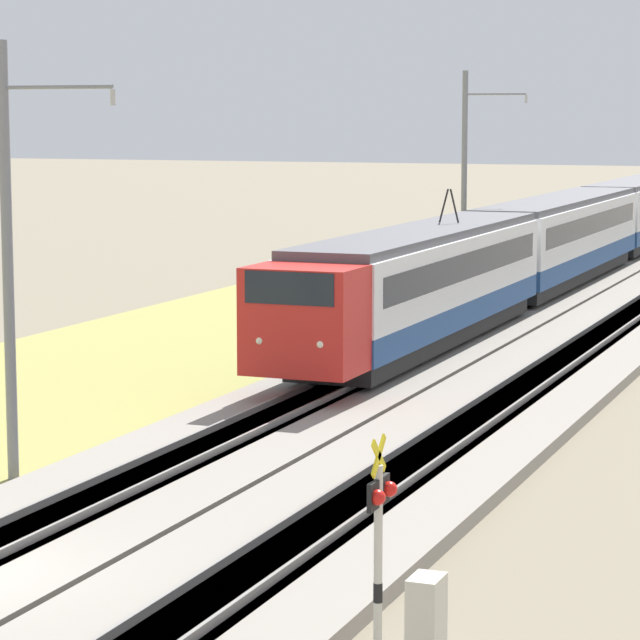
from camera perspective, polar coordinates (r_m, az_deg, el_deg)
name	(u,v)px	position (r m, az deg, el deg)	size (l,w,h in m)	color
ballast_main	(591,272)	(70.47, 10.15, 1.80)	(240.00, 4.40, 0.30)	gray
track_main	(591,272)	(70.47, 10.15, 1.80)	(240.00, 1.57, 0.45)	#4C4238
grass_verge	(451,268)	(72.09, 4.94, 1.95)	(240.00, 12.74, 0.12)	#99934C
passenger_train	(607,219)	(73.86, 10.76, 3.74)	(78.27, 2.90, 4.97)	red
crossing_signal_far	(379,539)	(19.14, 2.25, -8.23)	(0.70, 0.23, 3.35)	beige
catenary_mast_near	(10,260)	(30.10, -11.59, 2.25)	(0.22, 2.56, 8.72)	slate
catenary_mast_mid	(465,184)	(59.20, 5.50, 5.12)	(0.22, 2.56, 8.98)	slate
equipment_cabinet	(426,626)	(20.22, 4.01, -11.43)	(0.58, 0.41, 1.34)	beige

